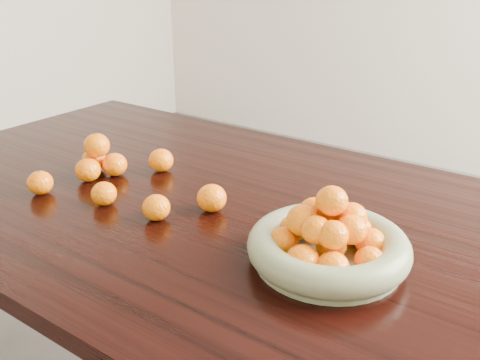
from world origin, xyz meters
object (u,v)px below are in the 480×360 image
Objects in this scene: dining_table at (250,247)px; loose_orange_0 at (40,183)px; orange_pyramid at (98,160)px; fruit_bowl at (328,243)px.

loose_orange_0 reaches higher than dining_table.
orange_pyramid is at bearing -173.22° from dining_table.
loose_orange_0 is at bearing -155.67° from dining_table.
fruit_bowl is (0.24, -0.09, 0.13)m from dining_table.
fruit_bowl is at bearing 9.39° from loose_orange_0.
dining_table is 0.46m from orange_pyramid.
loose_orange_0 is at bearing -99.25° from orange_pyramid.
fruit_bowl is 2.24× the size of orange_pyramid.
orange_pyramid is 0.16m from loose_orange_0.
dining_table is at bearing 6.78° from orange_pyramid.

